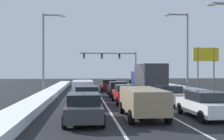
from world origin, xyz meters
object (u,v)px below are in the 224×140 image
Objects in this scene: suv_white_left_lane_third at (83,87)px; street_lamp_left_mid at (46,47)px; sedan_red_center_lane_second at (126,94)px; sedan_black_center_lane_third at (117,89)px; sedan_white_right_lane_nearest at (205,104)px; traffic_light_gantry at (116,60)px; sedan_green_right_lane_fourth at (134,85)px; sedan_gray_left_lane_second at (87,96)px; street_lamp_right_mid at (184,47)px; sedan_charcoal_left_lane_nearest at (84,107)px; roadside_sign_right at (206,59)px; sedan_maroon_center_lane_fourth at (109,85)px; box_truck_right_lane_third at (148,78)px; sedan_silver_right_lane_second at (167,95)px; sedan_silver_left_lane_fourth at (85,86)px; suv_tan_center_lane_nearest at (142,100)px.

suv_white_left_lane_third is 0.53× the size of street_lamp_left_mid.
sedan_red_center_lane_second is 1.00× the size of sedan_black_center_lane_third.
sedan_white_right_lane_nearest is 13.56m from sedan_black_center_lane_third.
suv_white_left_lane_third is at bearing -104.57° from traffic_light_gantry.
sedan_white_right_lane_nearest is 13.79m from suv_white_left_lane_third.
sedan_green_right_lane_fourth is 16.15m from sedan_gray_left_lane_second.
traffic_light_gantry is at bearing 100.22° from street_lamp_right_mid.
sedan_black_center_lane_third is at bearing 75.59° from sedan_charcoal_left_lane_nearest.
roadside_sign_right is (11.05, 8.54, 3.25)m from sedan_red_center_lane_second.
sedan_black_center_lane_third is 1.00× the size of sedan_maroon_center_lane_fourth.
sedan_white_right_lane_nearest is 1.00× the size of sedan_maroon_center_lane_fourth.
sedan_maroon_center_lane_fourth is (-3.72, 19.83, 0.00)m from sedan_white_right_lane_nearest.
roadside_sign_right reaches higher than box_truck_right_lane_third.
sedan_white_right_lane_nearest is 0.41× the size of traffic_light_gantry.
sedan_silver_right_lane_second is 14.64m from sedan_silver_left_lane_fourth.
sedan_charcoal_left_lane_nearest is at bearing -114.00° from sedan_red_center_lane_second.
box_truck_right_lane_third is 8.90m from sedan_silver_left_lane_fourth.
suv_tan_center_lane_nearest is 0.56× the size of street_lamp_right_mid.
box_truck_right_lane_third is (-0.07, 13.24, 1.14)m from sedan_white_right_lane_nearest.
street_lamp_left_mid is at bearing 163.95° from box_truck_right_lane_third.
street_lamp_right_mid is at bearing -15.84° from street_lamp_left_mid.
sedan_silver_right_lane_second is at bearing -24.05° from sedan_red_center_lane_second.
sedan_red_center_lane_second is 0.41× the size of traffic_light_gantry.
suv_tan_center_lane_nearest is (-3.33, -20.21, 0.25)m from sedan_green_right_lane_fourth.
box_truck_right_lane_third reaches higher than sedan_white_right_lane_nearest.
roadside_sign_right is at bearing -12.56° from sedan_silver_left_lane_fourth.
sedan_red_center_lane_second is 0.82× the size of roadside_sign_right.
street_lamp_left_mid reaches higher than suv_tan_center_lane_nearest.
sedan_white_right_lane_nearest and sedan_green_right_lane_fourth have the same top height.
suv_tan_center_lane_nearest reaches higher than sedan_maroon_center_lane_fourth.
sedan_silver_right_lane_second is at bearing -41.97° from suv_white_left_lane_third.
sedan_black_center_lane_third is 23.42m from traffic_light_gantry.
sedan_maroon_center_lane_fourth is at bearing 15.63° from sedan_silver_left_lane_fourth.
street_lamp_right_mid is (4.29, -23.79, 0.43)m from traffic_light_gantry.
sedan_green_right_lane_fourth is 20.48m from suv_tan_center_lane_nearest.
traffic_light_gantry is at bearing 91.77° from sedan_green_right_lane_fourth.
roadside_sign_right reaches higher than sedan_black_center_lane_third.
sedan_gray_left_lane_second is 12.61m from street_lamp_left_mid.
sedan_maroon_center_lane_fourth is 16.96m from traffic_light_gantry.
street_lamp_right_mid is 1.58× the size of roadside_sign_right.
sedan_silver_right_lane_second is 6.37m from sedan_gray_left_lane_second.
sedan_black_center_lane_third is 6.71m from sedan_maroon_center_lane_fourth.
sedan_white_right_lane_nearest is at bearing -79.38° from sedan_maroon_center_lane_fourth.
suv_white_left_lane_third is 11.37m from street_lamp_right_mid.
sedan_silver_right_lane_second is 0.52× the size of street_lamp_right_mid.
sedan_red_center_lane_second is 1.00× the size of sedan_maroon_center_lane_fourth.
suv_tan_center_lane_nearest is (-3.59, 0.25, 0.25)m from sedan_white_right_lane_nearest.
sedan_gray_left_lane_second is at bearing -178.29° from sedan_silver_right_lane_second.
sedan_black_center_lane_third is 0.41× the size of traffic_light_gantry.
suv_tan_center_lane_nearest is 1.09× the size of sedan_charcoal_left_lane_nearest.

